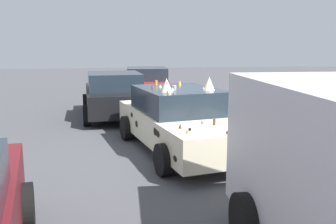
# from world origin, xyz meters

# --- Properties ---
(ground_plane) EXTENTS (60.00, 60.00, 0.00)m
(ground_plane) POSITION_xyz_m (0.00, 0.00, 0.00)
(ground_plane) COLOR #47474C
(art_car_decorated) EXTENTS (4.76, 2.78, 1.70)m
(art_car_decorated) POSITION_xyz_m (0.05, 0.01, 0.71)
(art_car_decorated) COLOR beige
(art_car_decorated) RESTS_ON ground
(parked_sedan_near_right) EXTENTS (4.17, 2.04, 1.46)m
(parked_sedan_near_right) POSITION_xyz_m (7.13, 0.33, 0.73)
(parked_sedan_near_right) COLOR red
(parked_sedan_near_right) RESTS_ON ground
(parked_sedan_far_left) EXTENTS (4.16, 2.33, 1.49)m
(parked_sedan_far_left) POSITION_xyz_m (4.14, 1.59, 0.75)
(parked_sedan_far_left) COLOR black
(parked_sedan_far_left) RESTS_ON ground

